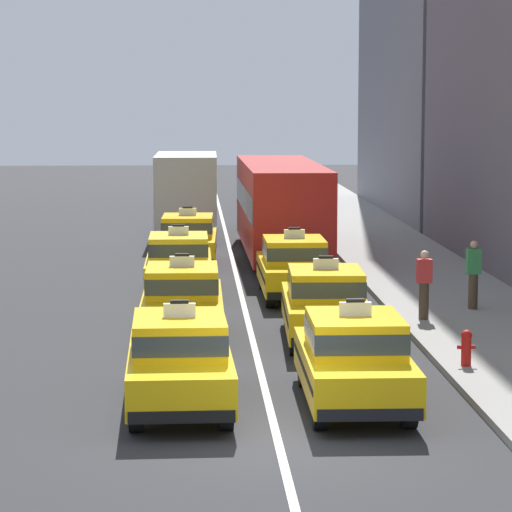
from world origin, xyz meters
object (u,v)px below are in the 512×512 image
taxi_left_third (179,263)px  pedestrian_mid_block (424,284)px  taxi_left_fourth (188,239)px  taxi_right_fifth (268,208)px  bus_right_fourth (281,204)px  fire_hydrant (466,346)px  taxi_right_second (325,303)px  box_truck_left_fifth (187,192)px  pedestrian_by_storefront (473,274)px  taxi_left_second (182,300)px  taxi_left_nearest (180,360)px  taxi_right_third (294,266)px  taxi_right_nearest (354,358)px

taxi_left_third → pedestrian_mid_block: size_ratio=2.74×
taxi_left_fourth → taxi_right_fifth: (3.27, 11.15, 0.00)m
taxi_left_third → taxi_right_fifth: 17.16m
bus_right_fourth → fire_hydrant: size_ratio=15.37×
taxi_right_second → box_truck_left_fifth: bearing=98.6°
box_truck_left_fifth → bus_right_fourth: 6.98m
fire_hydrant → box_truck_left_fifth: bearing=103.0°
taxi_right_fifth → pedestrian_by_storefront: taxi_right_fifth is taller
taxi_left_second → pedestrian_by_storefront: (7.29, 2.69, 0.15)m
taxi_left_nearest → taxi_right_fifth: bearing=83.5°
bus_right_fourth → pedestrian_by_storefront: bearing=-70.7°
taxi_left_second → bus_right_fourth: size_ratio=0.41×
taxi_left_fourth → taxi_right_fifth: 11.62m
taxi_left_nearest → box_truck_left_fifth: bearing=89.9°
pedestrian_by_storefront → fire_hydrant: pedestrian_by_storefront is taller
taxi_left_nearest → fire_hydrant: bearing=24.1°
box_truck_left_fifth → taxi_right_third: box_truck_left_fifth is taller
taxi_right_nearest → bus_right_fourth: size_ratio=0.41×
taxi_left_nearest → taxi_right_third: 12.29m
taxi_right_nearest → taxi_left_nearest: bearing=179.5°
box_truck_left_fifth → pedestrian_by_storefront: (7.26, -17.74, -0.75)m
taxi_left_fourth → taxi_left_nearest: bearing=-90.3°
taxi_left_second → taxi_left_third: 6.42m
taxi_right_fifth → bus_right_fourth: bearing=-90.7°
taxi_right_nearest → pedestrian_by_storefront: size_ratio=2.64×
pedestrian_by_storefront → bus_right_fourth: bearing=109.3°
box_truck_left_fifth → taxi_right_third: bearing=-78.8°
taxi_left_fourth → taxi_right_second: 13.03m
taxi_right_fifth → pedestrian_by_storefront: (3.93, -20.53, 0.15)m
taxi_right_second → taxi_right_third: bearing=91.9°
taxi_left_third → pedestrian_by_storefront: (7.44, -3.73, 0.15)m
taxi_left_nearest → pedestrian_by_storefront: size_ratio=2.65×
taxi_right_second → bus_right_fourth: (0.05, 14.83, 0.94)m
taxi_right_nearest → fire_hydrant: taxi_right_nearest is taller
taxi_right_nearest → taxi_right_fifth: same height
taxi_left_nearest → taxi_right_nearest: (3.08, -0.02, 0.00)m
taxi_left_fourth → box_truck_left_fifth: size_ratio=0.66×
taxi_left_second → taxi_right_third: (2.99, 5.47, 0.00)m
taxi_right_second → pedestrian_mid_block: size_ratio=2.78×
taxi_right_fifth → fire_hydrant: bearing=-85.2°
taxi_left_third → taxi_left_fourth: same height
taxi_left_second → taxi_left_third: same height
taxi_right_nearest → pedestrian_mid_block: 8.24m
taxi_left_fourth → taxi_right_fifth: size_ratio=1.00×
fire_hydrant → taxi_right_nearest: bearing=-135.3°
box_truck_left_fifth → fire_hydrant: 25.02m
taxi_right_third → taxi_left_fourth: bearing=113.7°
taxi_left_third → pedestrian_by_storefront: bearing=-26.6°
taxi_left_nearest → taxi_right_nearest: same height
taxi_left_second → pedestrian_mid_block: 5.93m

